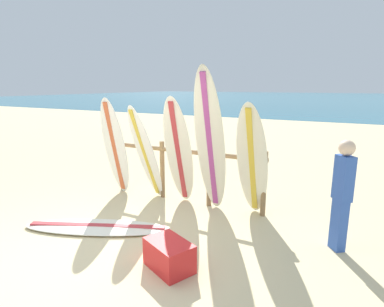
% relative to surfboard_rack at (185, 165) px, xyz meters
% --- Properties ---
extents(ground_plane, '(120.00, 120.00, 0.00)m').
position_rel_surfboard_rack_xyz_m(ground_plane, '(-0.19, -2.32, -0.72)').
color(ground_plane, beige).
extents(ocean_water, '(120.00, 80.00, 0.01)m').
position_rel_surfboard_rack_xyz_m(ocean_water, '(-0.19, 55.68, -0.72)').
color(ocean_water, teal).
rests_on(ocean_water, ground).
extents(surfboard_rack, '(3.17, 0.09, 1.14)m').
position_rel_surfboard_rack_xyz_m(surfboard_rack, '(0.00, 0.00, 0.00)').
color(surfboard_rack, olive).
rests_on(surfboard_rack, ground).
extents(surfboard_leaning_far_left, '(0.54, 0.62, 2.01)m').
position_rel_surfboard_rack_xyz_m(surfboard_leaning_far_left, '(-1.39, -0.36, 0.28)').
color(surfboard_leaning_far_left, white).
rests_on(surfboard_leaning_far_left, ground).
extents(surfboard_leaning_left, '(0.58, 0.84, 1.90)m').
position_rel_surfboard_rack_xyz_m(surfboard_leaning_left, '(-0.67, -0.33, 0.23)').
color(surfboard_leaning_left, white).
rests_on(surfboard_leaning_left, ground).
extents(surfboard_leaning_center_left, '(0.62, 0.92, 2.07)m').
position_rel_surfboard_rack_xyz_m(surfboard_leaning_center_left, '(0.05, -0.32, 0.31)').
color(surfboard_leaning_center_left, white).
rests_on(surfboard_leaning_center_left, ground).
extents(surfboard_leaning_center, '(0.56, 0.89, 2.54)m').
position_rel_surfboard_rack_xyz_m(surfboard_leaning_center, '(0.70, -0.40, 0.55)').
color(surfboard_leaning_center, silver).
rests_on(surfboard_leaning_center, ground).
extents(surfboard_leaning_center_right, '(0.55, 0.92, 2.00)m').
position_rel_surfboard_rack_xyz_m(surfboard_leaning_center_right, '(1.39, -0.27, 0.28)').
color(surfboard_leaning_center_right, silver).
rests_on(surfboard_leaning_center_right, ground).
extents(surfboard_lying_on_sand, '(2.38, 1.46, 0.08)m').
position_rel_surfboard_rack_xyz_m(surfboard_lying_on_sand, '(-0.64, -1.71, -0.69)').
color(surfboard_lying_on_sand, white).
rests_on(surfboard_lying_on_sand, ground).
extents(beachgoer_standing, '(0.28, 0.29, 1.54)m').
position_rel_surfboard_rack_xyz_m(beachgoer_standing, '(2.74, -0.66, 0.12)').
color(beachgoer_standing, '#3359B2').
rests_on(beachgoer_standing, ground).
extents(cooler_box, '(0.71, 0.62, 0.36)m').
position_rel_surfboard_rack_xyz_m(cooler_box, '(0.93, -2.12, -0.54)').
color(cooler_box, red).
rests_on(cooler_box, ground).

